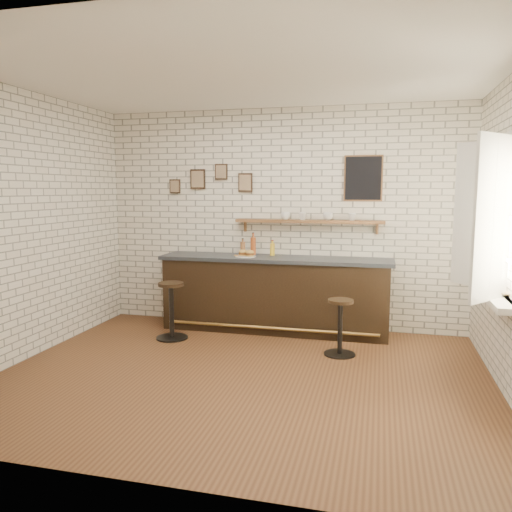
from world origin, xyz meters
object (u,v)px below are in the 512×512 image
(sandwich_plate, at_px, (246,256))
(bar_stool_right, at_px, (340,325))
(book_lower, at_px, (493,293))
(ciabatta_sandwich, at_px, (246,253))
(bitters_bottle_amber, at_px, (253,246))
(bar_stool_left, at_px, (171,309))
(bitters_bottle_brown, at_px, (243,248))
(shelf_cup_c, at_px, (328,216))
(shelf_cup_b, at_px, (303,216))
(shelf_cup_a, at_px, (286,216))
(book_upper, at_px, (493,291))
(shelf_cup_d, at_px, (352,217))
(bar_counter, at_px, (275,294))
(bitters_bottle_white, at_px, (253,247))
(condiment_bottle_yellow, at_px, (272,249))

(sandwich_plate, xyz_separation_m, bar_stool_right, (1.33, -0.73, -0.67))
(book_lower, bearing_deg, ciabatta_sandwich, 130.91)
(bitters_bottle_amber, xyz_separation_m, bar_stool_left, (-0.87, -0.83, -0.75))
(bitters_bottle_brown, distance_m, shelf_cup_c, 1.25)
(shelf_cup_b, bearing_deg, bar_stool_right, -116.76)
(bitters_bottle_brown, relative_size, book_lower, 0.99)
(shelf_cup_a, bearing_deg, bitters_bottle_amber, 175.73)
(sandwich_plate, xyz_separation_m, book_upper, (2.78, -1.42, -0.06))
(shelf_cup_b, relative_size, book_lower, 0.48)
(bar_stool_left, distance_m, shelf_cup_d, 2.64)
(sandwich_plate, relative_size, shelf_cup_c, 2.08)
(bar_stool_left, bearing_deg, book_upper, -12.70)
(bar_counter, xyz_separation_m, bitters_bottle_brown, (-0.49, 0.15, 0.60))
(bitters_bottle_white, xyz_separation_m, shelf_cup_b, (0.68, 0.05, 0.44))
(shelf_cup_c, bearing_deg, bitters_bottle_white, 97.30)
(bar_stool_left, relative_size, book_upper, 3.53)
(shelf_cup_a, distance_m, shelf_cup_b, 0.23)
(ciabatta_sandwich, bearing_deg, shelf_cup_d, 11.24)
(shelf_cup_a, xyz_separation_m, shelf_cup_c, (0.57, 0.00, 0.00))
(bar_stool_right, bearing_deg, ciabatta_sandwich, 150.86)
(ciabatta_sandwich, distance_m, condiment_bottle_yellow, 0.38)
(bar_counter, height_order, book_upper, bar_counter)
(ciabatta_sandwich, relative_size, bitters_bottle_amber, 0.84)
(bitters_bottle_white, bearing_deg, bar_stool_left, -136.29)
(book_upper, bearing_deg, shelf_cup_b, 145.53)
(ciabatta_sandwich, height_order, bitters_bottle_white, bitters_bottle_white)
(shelf_cup_c, bearing_deg, book_upper, -130.07)
(ciabatta_sandwich, distance_m, bar_stool_right, 1.67)
(bitters_bottle_brown, height_order, shelf_cup_c, shelf_cup_c)
(bar_counter, xyz_separation_m, sandwich_plate, (-0.39, -0.07, 0.51))
(bar_stool_right, xyz_separation_m, shelf_cup_b, (-0.60, 1.01, 1.20))
(bitters_bottle_white, xyz_separation_m, shelf_cup_d, (1.33, 0.05, 0.43))
(bar_counter, bearing_deg, shelf_cup_d, 11.44)
(shelf_cup_c, relative_size, book_upper, 0.65)
(sandwich_plate, distance_m, condiment_bottle_yellow, 0.40)
(bar_stool_left, height_order, shelf_cup_a, shelf_cup_a)
(shelf_cup_b, relative_size, shelf_cup_d, 1.07)
(bar_stool_left, bearing_deg, condiment_bottle_yellow, 36.01)
(bar_stool_right, bearing_deg, bitters_bottle_white, 143.30)
(shelf_cup_a, bearing_deg, shelf_cup_d, -10.80)
(bitters_bottle_white, xyz_separation_m, shelf_cup_c, (1.02, 0.05, 0.44))
(ciabatta_sandwich, distance_m, bar_stool_left, 1.23)
(shelf_cup_d, bearing_deg, shelf_cup_b, -168.68)
(bar_counter, distance_m, book_upper, 2.86)
(bitters_bottle_brown, bearing_deg, sandwich_plate, -65.56)
(book_lower, bearing_deg, shelf_cup_d, 107.75)
(book_upper, bearing_deg, sandwich_plate, 157.90)
(shelf_cup_a, distance_m, shelf_cup_d, 0.89)
(bitters_bottle_amber, distance_m, book_upper, 3.20)
(bitters_bottle_amber, bearing_deg, book_lower, -30.70)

